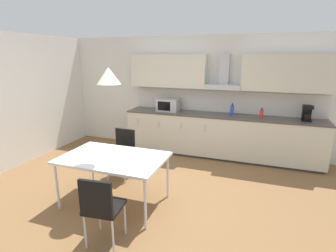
% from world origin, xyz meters
% --- Properties ---
extents(ground_plane, '(8.77, 7.23, 0.02)m').
position_xyz_m(ground_plane, '(0.00, 0.00, -0.01)').
color(ground_plane, brown).
extents(wall_back, '(7.01, 0.10, 2.58)m').
position_xyz_m(wall_back, '(0.00, 2.46, 1.29)').
color(wall_back, silver).
rests_on(wall_back, ground_plane).
extents(kitchen_counter, '(4.14, 0.63, 0.93)m').
position_xyz_m(kitchen_counter, '(0.77, 2.11, 0.47)').
color(kitchen_counter, '#333333').
rests_on(kitchen_counter, ground_plane).
extents(backsplash_tile, '(4.12, 0.02, 0.47)m').
position_xyz_m(backsplash_tile, '(0.77, 2.40, 1.17)').
color(backsplash_tile, silver).
rests_on(backsplash_tile, kitchen_counter).
extents(upper_wall_cabinets, '(4.12, 0.40, 0.71)m').
position_xyz_m(upper_wall_cabinets, '(0.77, 2.24, 1.81)').
color(upper_wall_cabinets, beige).
extents(microwave, '(0.48, 0.35, 0.28)m').
position_xyz_m(microwave, '(-0.40, 2.11, 1.07)').
color(microwave, '#ADADB2').
rests_on(microwave, kitchen_counter).
extents(coffee_maker, '(0.18, 0.19, 0.30)m').
position_xyz_m(coffee_maker, '(2.41, 2.13, 1.08)').
color(coffee_maker, black).
rests_on(coffee_maker, kitchen_counter).
extents(bottle_red, '(0.07, 0.07, 0.21)m').
position_xyz_m(bottle_red, '(1.59, 2.07, 1.02)').
color(bottle_red, red).
rests_on(bottle_red, kitchen_counter).
extents(bottle_blue, '(0.07, 0.07, 0.26)m').
position_xyz_m(bottle_blue, '(1.00, 2.13, 1.04)').
color(bottle_blue, blue).
rests_on(bottle_blue, kitchen_counter).
extents(dining_table, '(1.49, 0.95, 0.74)m').
position_xyz_m(dining_table, '(-0.38, -0.32, 0.69)').
color(dining_table, white).
rests_on(dining_table, ground_plane).
extents(chair_far_left, '(0.41, 0.41, 0.87)m').
position_xyz_m(chair_far_left, '(-0.71, 0.53, 0.53)').
color(chair_far_left, black).
rests_on(chair_far_left, ground_plane).
extents(chair_near_right, '(0.44, 0.44, 0.87)m').
position_xyz_m(chair_near_right, '(-0.04, -1.18, 0.53)').
color(chair_near_right, black).
rests_on(chair_near_right, ground_plane).
extents(pendant_lamp, '(0.32, 0.32, 0.22)m').
position_xyz_m(pendant_lamp, '(-0.38, -0.32, 1.88)').
color(pendant_lamp, silver).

